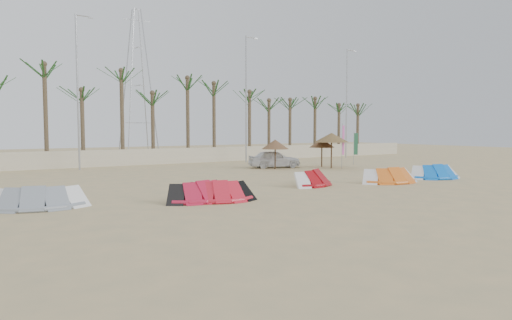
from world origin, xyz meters
TOP-DOWN VIEW (x-y plane):
  - ground at (0.00, 0.00)m, footprint 120.00×120.00m
  - boundary_wall at (0.00, 22.00)m, footprint 60.00×0.30m
  - palm_line at (0.67, 23.50)m, footprint 52.00×4.00m
  - lamp_b at (-5.96, 20.00)m, footprint 1.25×0.14m
  - lamp_c at (8.04, 20.00)m, footprint 1.25×0.14m
  - lamp_d at (20.04, 20.00)m, footprint 1.25×0.14m
  - pylon at (1.00, 28.00)m, footprint 3.00×3.00m
  - kite_grey at (-10.81, 4.59)m, footprint 3.82×2.31m
  - kite_red_left at (-4.93, 2.76)m, footprint 3.21×1.93m
  - kite_red_mid at (-4.29, 2.38)m, footprint 3.22×2.21m
  - kite_red_right at (2.28, 4.32)m, footprint 3.50×2.55m
  - kite_orange at (6.56, 2.93)m, footprint 3.59×1.99m
  - kite_blue at (10.46, 2.90)m, footprint 3.44×2.27m
  - parasol_left at (6.26, 13.11)m, footprint 2.03×2.03m
  - parasol_mid at (10.13, 11.32)m, footprint 2.57×2.57m
  - parasol_right at (10.39, 12.69)m, footprint 1.96×1.96m
  - flag_pink at (10.88, 10.80)m, footprint 0.44×0.19m
  - flag_green at (14.27, 12.99)m, footprint 0.45×0.05m
  - car at (6.82, 14.02)m, footprint 4.19×2.70m

SIDE VIEW (x-z plane):
  - ground at x=0.00m, z-range 0.00..0.00m
  - pylon at x=1.00m, z-range -7.00..7.00m
  - kite_red_mid at x=-4.29m, z-range -0.03..0.87m
  - kite_red_left at x=-4.93m, z-range -0.03..0.87m
  - kite_red_right at x=2.28m, z-range -0.03..0.87m
  - kite_blue at x=10.46m, z-range -0.03..0.87m
  - kite_orange at x=6.56m, z-range -0.03..0.87m
  - kite_grey at x=-10.81m, z-range -0.03..0.87m
  - boundary_wall at x=0.00m, z-range 0.00..1.30m
  - car at x=6.82m, z-range 0.00..1.33m
  - flag_green at x=14.27m, z-range 0.25..2.99m
  - parasol_left at x=6.26m, z-range 0.73..2.89m
  - parasol_right at x=10.39m, z-range 0.74..2.95m
  - flag_pink at x=10.88m, z-range 0.31..3.69m
  - parasol_mid at x=10.13m, z-range 0.97..3.62m
  - lamp_b at x=-5.96m, z-range 0.27..11.27m
  - lamp_c at x=8.04m, z-range 0.27..11.27m
  - lamp_d at x=20.04m, z-range 0.27..11.27m
  - palm_line at x=0.67m, z-range 2.59..10.29m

